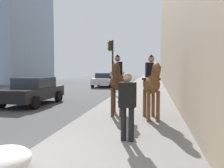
# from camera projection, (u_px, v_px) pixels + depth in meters

# --- Properties ---
(mounted_horse_near) EXTENTS (2.15, 0.70, 2.36)m
(mounted_horse_near) POSITION_uv_depth(u_px,v_px,m) (117.00, 81.00, 9.42)
(mounted_horse_near) COLOR #4C2B16
(mounted_horse_near) RESTS_ON sidewalk_slab
(mounted_horse_far) EXTENTS (2.14, 0.82, 2.31)m
(mounted_horse_far) POSITION_uv_depth(u_px,v_px,m) (152.00, 83.00, 8.58)
(mounted_horse_far) COLOR brown
(mounted_horse_far) RESTS_ON sidewalk_slab
(pedestrian_greeting) EXTENTS (0.32, 0.43, 1.70)m
(pedestrian_greeting) POSITION_uv_depth(u_px,v_px,m) (127.00, 102.00, 6.02)
(pedestrian_greeting) COLOR black
(pedestrian_greeting) RESTS_ON sidewalk_slab
(car_near_lane) EXTENTS (4.21, 2.18, 1.44)m
(car_near_lane) POSITION_uv_depth(u_px,v_px,m) (33.00, 91.00, 12.92)
(car_near_lane) COLOR black
(car_near_lane) RESTS_ON ground
(car_mid_lane) EXTENTS (3.85, 2.16, 1.44)m
(car_mid_lane) POSITION_uv_depth(u_px,v_px,m) (117.00, 77.00, 33.54)
(car_mid_lane) COLOR navy
(car_mid_lane) RESTS_ON ground
(car_far_lane) EXTENTS (4.17, 2.06, 1.44)m
(car_far_lane) POSITION_uv_depth(u_px,v_px,m) (104.00, 80.00, 25.41)
(car_far_lane) COLOR silver
(car_far_lane) RESTS_ON ground
(traffic_light_near_curb) EXTENTS (0.20, 0.44, 3.94)m
(traffic_light_near_curb) POSITION_uv_depth(u_px,v_px,m) (111.00, 59.00, 17.43)
(traffic_light_near_curb) COLOR black
(traffic_light_near_curb) RESTS_ON ground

